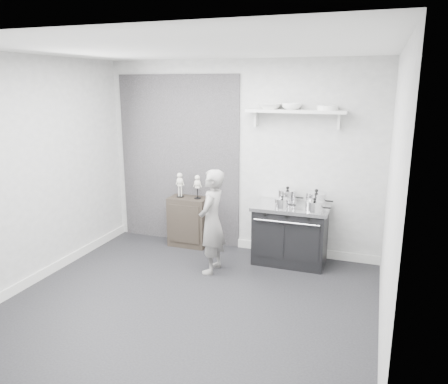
% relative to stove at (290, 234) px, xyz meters
% --- Properties ---
extents(ground, '(4.00, 4.00, 0.00)m').
position_rel_stove_xyz_m(ground, '(-0.83, -1.48, -0.40)').
color(ground, black).
rests_on(ground, ground).
extents(room_shell, '(4.02, 3.62, 2.71)m').
position_rel_stove_xyz_m(room_shell, '(-0.92, -1.33, 1.24)').
color(room_shell, '#9D9E9B').
rests_on(room_shell, ground).
extents(wall_shelf, '(1.30, 0.26, 0.24)m').
position_rel_stove_xyz_m(wall_shelf, '(-0.03, 0.20, 1.61)').
color(wall_shelf, silver).
rests_on(wall_shelf, room_shell).
extents(stove, '(0.99, 0.62, 0.80)m').
position_rel_stove_xyz_m(stove, '(0.00, 0.00, 0.00)').
color(stove, black).
rests_on(stove, ground).
extents(side_cabinet, '(0.57, 0.33, 0.74)m').
position_rel_stove_xyz_m(side_cabinet, '(-1.55, 0.13, -0.03)').
color(side_cabinet, black).
rests_on(side_cabinet, ground).
extents(child, '(0.33, 0.49, 1.34)m').
position_rel_stove_xyz_m(child, '(-0.89, -0.63, 0.27)').
color(child, gray).
rests_on(child, ground).
extents(pot_back_left, '(0.35, 0.26, 0.23)m').
position_rel_stove_xyz_m(pot_back_left, '(-0.08, 0.14, 0.49)').
color(pot_back_left, silver).
rests_on(pot_back_left, stove).
extents(pot_back_right, '(0.36, 0.27, 0.24)m').
position_rel_stove_xyz_m(pot_back_right, '(0.31, 0.08, 0.49)').
color(pot_back_right, silver).
rests_on(pot_back_right, stove).
extents(pot_front_right, '(0.32, 0.23, 0.18)m').
position_rel_stove_xyz_m(pot_front_right, '(0.32, -0.17, 0.47)').
color(pot_front_right, silver).
rests_on(pot_front_right, stove).
extents(pot_front_center, '(0.28, 0.19, 0.17)m').
position_rel_stove_xyz_m(pot_front_center, '(-0.09, -0.17, 0.46)').
color(pot_front_center, silver).
rests_on(pot_front_center, stove).
extents(skeleton_full, '(0.12, 0.08, 0.42)m').
position_rel_stove_xyz_m(skeleton_full, '(-1.68, 0.13, 0.55)').
color(skeleton_full, beige).
rests_on(skeleton_full, side_cabinet).
extents(skeleton_torso, '(0.11, 0.07, 0.40)m').
position_rel_stove_xyz_m(skeleton_torso, '(-1.40, 0.13, 0.54)').
color(skeleton_torso, beige).
rests_on(skeleton_torso, side_cabinet).
extents(bowl_large, '(0.31, 0.31, 0.07)m').
position_rel_stove_xyz_m(bowl_large, '(-0.37, 0.19, 1.68)').
color(bowl_large, white).
rests_on(bowl_large, wall_shelf).
extents(bowl_small, '(0.26, 0.26, 0.08)m').
position_rel_stove_xyz_m(bowl_small, '(-0.08, 0.19, 1.68)').
color(bowl_small, white).
rests_on(bowl_small, wall_shelf).
extents(plate_stack, '(0.26, 0.26, 0.06)m').
position_rel_stove_xyz_m(plate_stack, '(0.38, 0.19, 1.67)').
color(plate_stack, white).
rests_on(plate_stack, wall_shelf).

